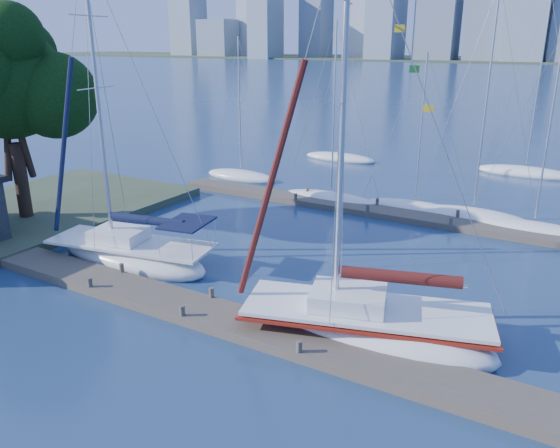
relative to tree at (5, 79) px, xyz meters
The scene contains 14 objects.
ground 18.09m from the tree, 13.54° to the right, with size 700.00×700.00×0.00m, color navy.
near_dock 18.00m from the tree, 13.54° to the right, with size 26.00×2.00×0.40m, color brown.
far_dock 22.94m from the tree, 34.74° to the left, with size 30.00×1.80×0.36m, color brown.
shore 8.18m from the tree, 150.57° to the right, with size 12.00×22.00×0.50m, color #38472D.
tree is the anchor object (origin of this frame).
sailboat_navy 11.90m from the tree, ahead, with size 9.16×4.47×14.74m.
sailboat_maroon 23.07m from the tree, ahead, with size 9.93×5.69×14.91m.
bg_boat_0 18.09m from the tree, 73.81° to the left, with size 6.51×3.69×10.85m.
bg_boat_1 20.47m from the tree, 44.96° to the left, with size 7.22×2.75×11.73m.
bg_boat_2 24.80m from the tree, 36.82° to the left, with size 6.85×3.34×9.90m.
bg_boat_3 27.55m from the tree, 32.09° to the left, with size 6.74×2.32×13.52m.
bg_boat_4 30.10m from the tree, 27.28° to the left, with size 7.53×3.74×11.11m.
bg_boat_6 28.36m from the tree, 72.41° to the left, with size 6.96×3.98×12.40m.
bg_boat_7 37.45m from the tree, 50.11° to the left, with size 7.71×4.96×13.83m.
Camera 1 is at (12.47, -14.87, 10.21)m, focal length 35.00 mm.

